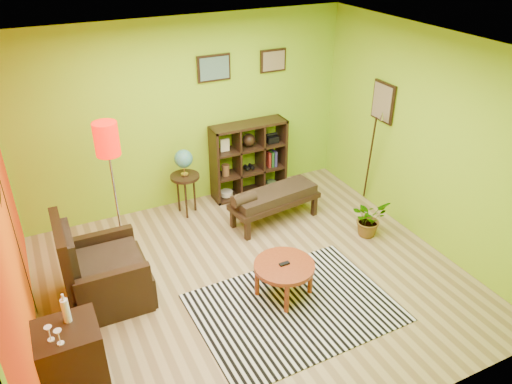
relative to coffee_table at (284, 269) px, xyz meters
name	(u,v)px	position (x,y,z in m)	size (l,w,h in m)	color
ground	(253,280)	(-0.21, 0.38, -0.38)	(5.00, 5.00, 0.00)	tan
room_shell	(245,148)	(-0.30, 0.40, 1.43)	(5.04, 4.54, 2.82)	#8DC31A
zebra_rug	(294,308)	(-0.01, -0.27, -0.37)	(2.22, 1.62, 0.01)	silver
coffee_table	(284,269)	(0.00, 0.00, 0.00)	(0.71, 0.71, 0.46)	maroon
armchair	(101,276)	(-1.93, 0.84, -0.04)	(0.93, 0.94, 1.11)	black
side_cabinet	(71,357)	(-2.41, -0.26, -0.03)	(0.58, 0.53, 1.00)	black
floor_lamp	(109,153)	(-1.55, 1.44, 1.19)	(0.29, 0.29, 1.93)	silver
globe_table	(184,166)	(-0.42, 2.26, 0.41)	(0.43, 0.43, 1.04)	black
cube_shelf	(250,159)	(0.70, 2.41, 0.23)	(1.20, 0.35, 1.20)	black
bench	(273,198)	(0.63, 1.48, 0.02)	(1.39, 0.65, 0.62)	black
potted_plant	(368,222)	(1.68, 0.60, -0.17)	(0.48, 0.54, 0.42)	#26661E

